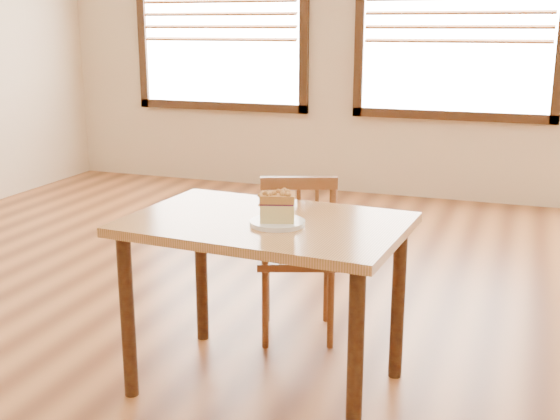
% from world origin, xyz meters
% --- Properties ---
extents(ground, '(8.00, 8.00, 0.00)m').
position_xyz_m(ground, '(0.00, 0.00, 0.00)').
color(ground, '#9F5D2E').
extents(cafe_table_main, '(1.17, 0.82, 0.75)m').
position_xyz_m(cafe_table_main, '(-0.02, 0.28, 0.64)').
color(cafe_table_main, '#C7854D').
rests_on(cafe_table_main, ground).
extents(cafe_chair_main, '(0.50, 0.50, 0.86)m').
position_xyz_m(cafe_chair_main, '(-0.06, 0.79, 0.44)').
color(cafe_chair_main, brown).
rests_on(cafe_chair_main, ground).
extents(plate, '(0.22, 0.22, 0.02)m').
position_xyz_m(plate, '(0.05, 0.23, 0.76)').
color(plate, white).
rests_on(plate, cafe_table_main).
extents(cake_slice, '(0.16, 0.14, 0.13)m').
position_xyz_m(cake_slice, '(0.05, 0.23, 0.83)').
color(cake_slice, '#F3DD89').
rests_on(cake_slice, plate).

